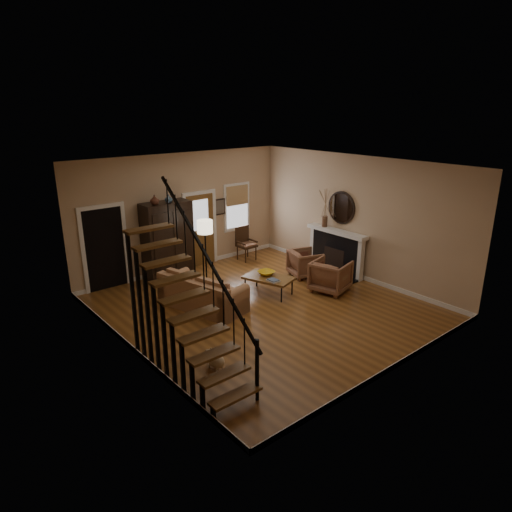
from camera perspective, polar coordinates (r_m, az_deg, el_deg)
room at (r=11.33m, az=-6.43°, el=2.85°), size 7.00×7.33×3.30m
staircase at (r=7.66m, az=-8.49°, el=-4.27°), size 0.94×2.80×3.20m
fireplace at (r=12.92m, az=10.09°, el=1.10°), size 0.33×1.95×2.30m
armoire at (r=12.47m, az=-10.98°, el=1.90°), size 1.30×0.60×2.10m
vase_a at (r=11.94m, az=-12.56°, el=6.88°), size 0.24×0.24×0.25m
vase_b at (r=12.13m, az=-10.88°, el=7.07°), size 0.20×0.20×0.21m
sofa at (r=10.69m, az=-6.67°, el=-4.48°), size 1.39×2.24×0.77m
coffee_table at (r=11.41m, az=1.58°, el=-3.70°), size 1.04×1.35×0.46m
bowl at (r=11.45m, az=1.29°, el=-2.13°), size 0.41×0.41×0.10m
books at (r=11.04m, az=2.16°, el=-3.06°), size 0.22×0.30×0.06m
armchair_left at (r=11.68m, az=9.29°, el=-2.48°), size 1.08×1.07×0.81m
armchair_right at (r=12.62m, az=6.15°, el=-0.92°), size 1.01×1.00×0.73m
floor_lamp at (r=11.82m, az=-6.30°, el=0.34°), size 0.51×0.51×1.75m
side_chair at (r=13.81m, az=-1.19°, el=1.53°), size 0.54×0.54×1.02m
dog at (r=8.40m, az=-5.04°, el=-12.94°), size 0.27×0.45×0.33m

